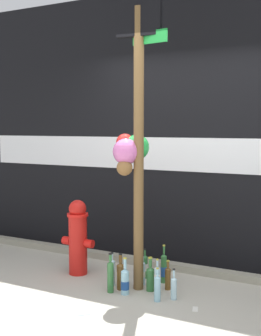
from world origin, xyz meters
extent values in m
plane|color=#ADA899|center=(0.00, 0.00, 0.00)|extent=(14.00, 14.00, 0.00)
cube|color=black|center=(0.00, 1.51, 1.61)|extent=(10.00, 0.20, 3.22)
cube|color=silver|center=(-0.62, 1.40, 1.29)|extent=(4.67, 0.01, 0.39)
cube|color=gray|center=(0.00, 1.12, 0.04)|extent=(8.00, 0.12, 0.08)
cylinder|color=brown|center=(-0.23, 0.42, 1.38)|extent=(0.10, 0.10, 2.75)
cube|color=#198C33|center=(-0.12, 0.42, 2.46)|extent=(0.38, 0.07, 0.12)
cube|color=black|center=(-0.23, 0.42, 2.65)|extent=(0.45, 0.13, 0.36)
sphere|color=red|center=(-0.42, 0.50, 1.46)|extent=(0.18, 0.18, 0.18)
sphere|color=#D66BB2|center=(-0.35, 0.39, 1.38)|extent=(0.26, 0.26, 0.26)
sphere|color=green|center=(-0.30, 0.53, 1.41)|extent=(0.26, 0.26, 0.26)
sphere|color=brown|center=(-0.34, 0.34, 1.22)|extent=(0.16, 0.16, 0.16)
sphere|color=brown|center=(-0.34, 0.34, 1.34)|extent=(0.11, 0.11, 0.11)
sphere|color=brown|center=(-0.38, 0.34, 1.38)|extent=(0.04, 0.04, 0.04)
sphere|color=brown|center=(-0.30, 0.34, 1.38)|extent=(0.04, 0.04, 0.04)
sphere|color=brown|center=(-0.34, 0.29, 1.34)|extent=(0.04, 0.04, 0.04)
cylinder|color=red|center=(-1.02, 0.52, 0.32)|extent=(0.20, 0.20, 0.65)
cylinder|color=red|center=(-1.02, 0.52, 0.66)|extent=(0.23, 0.23, 0.03)
sphere|color=red|center=(-1.02, 0.52, 0.73)|extent=(0.19, 0.19, 0.19)
cylinder|color=red|center=(-1.17, 0.52, 0.35)|extent=(0.09, 0.09, 0.09)
cylinder|color=red|center=(-0.87, 0.52, 0.35)|extent=(0.09, 0.09, 0.09)
cylinder|color=#93CCE0|center=(0.07, 0.22, 0.11)|extent=(0.06, 0.06, 0.22)
cone|color=#93CCE0|center=(0.07, 0.22, 0.24)|extent=(0.06, 0.06, 0.02)
cylinder|color=#93CCE0|center=(0.07, 0.22, 0.28)|extent=(0.02, 0.02, 0.06)
cylinder|color=gold|center=(0.07, 0.22, 0.31)|extent=(0.03, 0.03, 0.01)
cylinder|color=#B2DBEA|center=(0.19, 0.32, 0.10)|extent=(0.06, 0.06, 0.19)
cone|color=#B2DBEA|center=(0.19, 0.32, 0.21)|extent=(0.06, 0.06, 0.02)
cylinder|color=#B2DBEA|center=(0.19, 0.32, 0.25)|extent=(0.02, 0.02, 0.07)
cylinder|color=black|center=(0.19, 0.32, 0.29)|extent=(0.02, 0.02, 0.01)
cylinder|color=brown|center=(0.04, 0.54, 0.10)|extent=(0.06, 0.06, 0.21)
cone|color=brown|center=(0.04, 0.54, 0.22)|extent=(0.06, 0.06, 0.02)
cylinder|color=brown|center=(0.04, 0.54, 0.26)|extent=(0.03, 0.03, 0.06)
cylinder|color=gold|center=(0.04, 0.54, 0.29)|extent=(0.03, 0.03, 0.01)
cylinder|color=#B2DBEA|center=(-0.24, 0.54, 0.11)|extent=(0.06, 0.06, 0.22)
cone|color=#B2DBEA|center=(-0.24, 0.54, 0.24)|extent=(0.06, 0.06, 0.02)
cylinder|color=#B2DBEA|center=(-0.24, 0.54, 0.27)|extent=(0.03, 0.03, 0.05)
cylinder|color=silver|center=(-0.24, 0.54, 0.11)|extent=(0.06, 0.06, 0.06)
cylinder|color=black|center=(-0.24, 0.54, 0.31)|extent=(0.03, 0.03, 0.01)
cylinder|color=#93CCE0|center=(-0.28, 0.23, 0.11)|extent=(0.08, 0.08, 0.22)
cone|color=#93CCE0|center=(-0.28, 0.23, 0.24)|extent=(0.08, 0.08, 0.03)
cylinder|color=#93CCE0|center=(-0.28, 0.23, 0.30)|extent=(0.03, 0.03, 0.10)
cylinder|color=#1E478C|center=(-0.28, 0.23, 0.09)|extent=(0.08, 0.08, 0.08)
cylinder|color=gold|center=(-0.28, 0.23, 0.36)|extent=(0.03, 0.03, 0.01)
cylinder|color=#337038|center=(-0.07, 0.70, 0.14)|extent=(0.06, 0.06, 0.28)
cone|color=#337038|center=(-0.07, 0.70, 0.29)|extent=(0.06, 0.06, 0.02)
cylinder|color=#337038|center=(-0.07, 0.70, 0.35)|extent=(0.02, 0.02, 0.08)
cylinder|color=#1E478C|center=(-0.07, 0.70, 0.12)|extent=(0.06, 0.06, 0.10)
cylinder|color=gold|center=(-0.07, 0.70, 0.39)|extent=(0.03, 0.03, 0.01)
cylinder|color=#337038|center=(-0.31, 0.73, 0.12)|extent=(0.06, 0.06, 0.23)
cone|color=#337038|center=(-0.31, 0.73, 0.24)|extent=(0.06, 0.06, 0.02)
cylinder|color=#337038|center=(-0.31, 0.73, 0.28)|extent=(0.02, 0.02, 0.05)
cylinder|color=silver|center=(-0.31, 0.73, 0.12)|extent=(0.06, 0.06, 0.08)
cylinder|color=black|center=(-0.31, 0.73, 0.31)|extent=(0.03, 0.03, 0.01)
cylinder|color=brown|center=(-0.38, 0.32, 0.12)|extent=(0.07, 0.07, 0.24)
cone|color=brown|center=(-0.38, 0.32, 0.26)|extent=(0.07, 0.07, 0.03)
cylinder|color=brown|center=(-0.38, 0.32, 0.31)|extent=(0.03, 0.03, 0.08)
cylinder|color=black|center=(-0.38, 0.32, 0.36)|extent=(0.04, 0.04, 0.01)
cylinder|color=#337038|center=(-0.43, 0.21, 0.14)|extent=(0.06, 0.06, 0.29)
cone|color=#337038|center=(-0.43, 0.21, 0.30)|extent=(0.06, 0.06, 0.03)
cylinder|color=#337038|center=(-0.43, 0.21, 0.35)|extent=(0.03, 0.03, 0.06)
cylinder|color=black|center=(-0.43, 0.21, 0.38)|extent=(0.03, 0.03, 0.01)
cylinder|color=#337038|center=(-0.10, 0.42, 0.11)|extent=(0.08, 0.08, 0.22)
cone|color=#337038|center=(-0.10, 0.42, 0.23)|extent=(0.08, 0.08, 0.03)
cylinder|color=#337038|center=(-0.10, 0.42, 0.29)|extent=(0.03, 0.03, 0.08)
cylinder|color=gold|center=(-0.10, 0.42, 0.33)|extent=(0.04, 0.04, 0.01)
cylinder|color=#B2DBEA|center=(0.00, 0.37, 0.13)|extent=(0.06, 0.06, 0.26)
cone|color=#B2DBEA|center=(0.00, 0.37, 0.27)|extent=(0.06, 0.06, 0.02)
cylinder|color=#B2DBEA|center=(0.00, 0.37, 0.31)|extent=(0.02, 0.02, 0.06)
cylinder|color=silver|center=(0.00, 0.37, 0.15)|extent=(0.06, 0.06, 0.09)
cylinder|color=gold|center=(0.00, 0.37, 0.35)|extent=(0.02, 0.02, 0.01)
cylinder|color=#B2DBEA|center=(-0.51, 0.39, 0.12)|extent=(0.06, 0.06, 0.25)
cone|color=#B2DBEA|center=(-0.51, 0.39, 0.26)|extent=(0.06, 0.06, 0.02)
cylinder|color=#B2DBEA|center=(-0.51, 0.39, 0.30)|extent=(0.02, 0.02, 0.06)
cylinder|color=black|center=(-0.51, 0.39, 0.34)|extent=(0.03, 0.03, 0.01)
cube|color=#8C99B2|center=(-0.38, -0.33, 0.00)|extent=(0.13, 0.14, 0.01)
cube|color=silver|center=(0.44, 0.20, 0.00)|extent=(0.08, 0.12, 0.01)
camera|label=1|loc=(1.64, -3.40, 1.62)|focal=46.79mm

